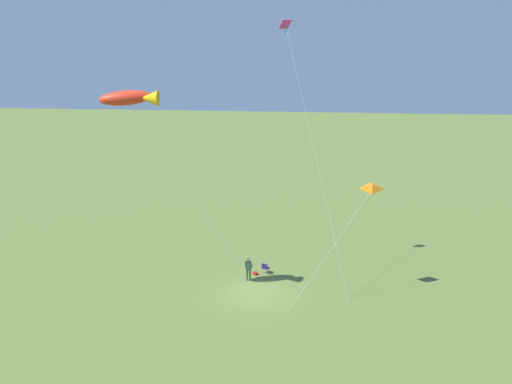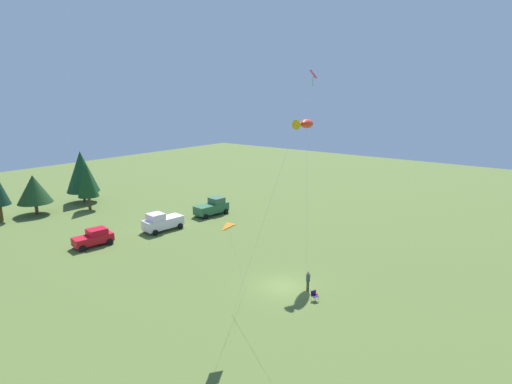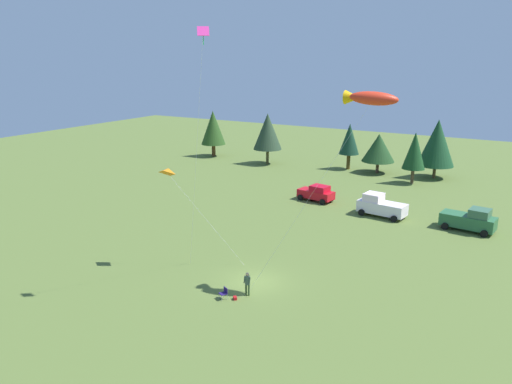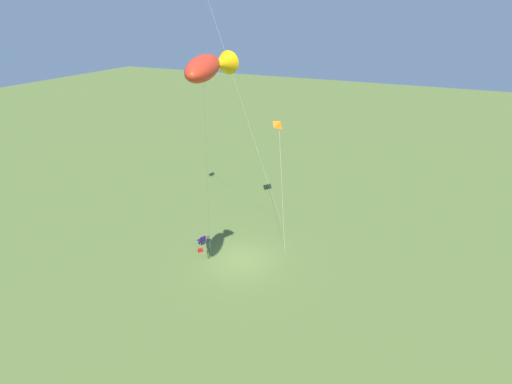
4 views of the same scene
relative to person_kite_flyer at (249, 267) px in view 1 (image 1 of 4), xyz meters
name	(u,v)px [view 1 (image 1 of 4)]	position (x,y,z in m)	size (l,w,h in m)	color
ground_plane	(255,294)	(-0.65, 2.16, -1.02)	(160.00, 160.00, 0.00)	#55692F
person_kite_flyer	(249,267)	(0.00, 0.00, 0.00)	(0.57, 0.36, 1.74)	#3C562C
folding_chair	(265,267)	(-1.13, -1.27, -0.53)	(0.64, 0.64, 0.82)	#201454
backpack_on_grass	(255,273)	(-0.41, -0.98, -0.91)	(0.32, 0.22, 0.22)	red
kite_large_fish	(131,98)	(6.50, 4.62, 12.71)	(8.63, 5.57, 14.27)	red
kite_delta_orange	(372,188)	(-8.25, 1.84, 6.69)	(5.87, 3.07, 8.11)	orange
kite_diamond_rainbow	(290,44)	(-2.68, -0.97, 15.62)	(5.12, 4.22, 18.17)	#E0338F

